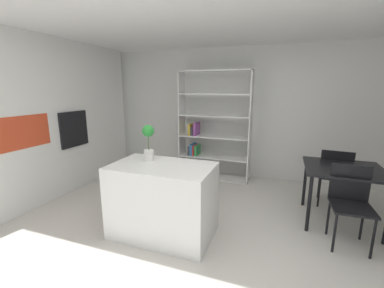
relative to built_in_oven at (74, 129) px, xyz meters
The scene contains 11 objects.
ground_plane 2.98m from the built_in_oven, 19.32° to the right, with size 9.17×9.17×0.00m, color beige.
back_partition 3.16m from the built_in_oven, 33.97° to the left, with size 6.67×0.06×2.58m, color silver.
tall_cabinet_run_left 1.00m from the built_in_oven, 110.44° to the right, with size 0.64×4.87×2.58m, color white.
cabinet_niche_splashback 0.95m from the built_in_oven, 91.00° to the right, with size 0.01×0.93×0.46m.
built_in_oven is the anchor object (origin of this frame).
kitchen_island 2.34m from the built_in_oven, 20.95° to the right, with size 1.22×0.74×0.90m, color white.
potted_plant_on_island 1.97m from the built_in_oven, 19.79° to the right, with size 0.15×0.15×0.45m.
open_bookshelf 2.49m from the built_in_oven, 33.88° to the left, with size 1.41×0.35×2.12m.
dining_table 4.24m from the built_in_oven, ahead, with size 0.95×0.89×0.77m.
dining_chair_far 4.31m from the built_in_oven, ahead, with size 0.47×0.46×0.91m.
dining_chair_near 4.25m from the built_in_oven, ahead, with size 0.44×0.44×0.92m.
Camera 1 is at (0.80, -2.45, 1.79)m, focal length 23.51 mm.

